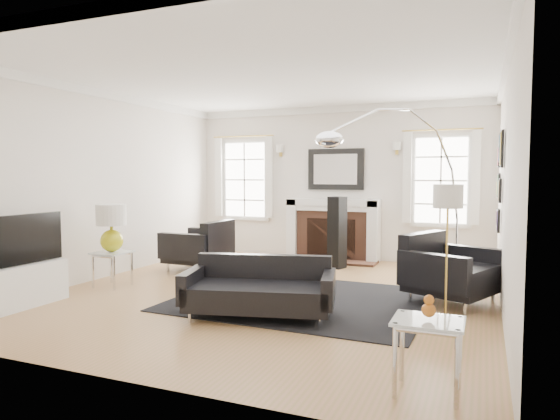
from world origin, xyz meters
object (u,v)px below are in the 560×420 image
at_px(fireplace, 333,230).
at_px(armchair_right, 446,271).
at_px(sofa, 260,290).
at_px(gourd_lamp, 111,225).
at_px(coffee_table, 258,267).
at_px(armchair_left, 201,247).
at_px(arc_floor_lamp, 396,190).

distance_m(fireplace, armchair_right, 3.23).
distance_m(sofa, gourd_lamp, 2.62).
relative_size(armchair_right, coffee_table, 1.57).
bearing_deg(fireplace, armchair_left, -134.50).
height_order(sofa, coffee_table, sofa).
xyz_separation_m(armchair_left, coffee_table, (1.51, -1.04, -0.04)).
bearing_deg(coffee_table, sofa, -64.38).
bearing_deg(armchair_left, sofa, -46.04).
height_order(fireplace, armchair_left, fireplace).
xyz_separation_m(armchair_right, coffee_table, (-2.34, -0.36, -0.05)).
relative_size(sofa, gourd_lamp, 2.66).
xyz_separation_m(armchair_left, armchair_right, (3.85, -0.67, 0.01)).
bearing_deg(coffee_table, gourd_lamp, -165.89).
bearing_deg(armchair_left, coffee_table, -34.51).
bearing_deg(fireplace, armchair_right, -48.49).
bearing_deg(gourd_lamp, armchair_right, 11.26).
bearing_deg(armchair_right, sofa, -142.56).
xyz_separation_m(coffee_table, arc_floor_lamp, (1.68, 0.69, 1.02)).
distance_m(coffee_table, gourd_lamp, 2.12).
relative_size(coffee_table, gourd_lamp, 1.25).
distance_m(armchair_left, armchair_right, 3.91).
distance_m(fireplace, sofa, 3.84).
bearing_deg(gourd_lamp, coffee_table, 14.11).
relative_size(armchair_right, gourd_lamp, 1.96).
bearing_deg(armchair_right, coffee_table, -171.21).
height_order(armchair_right, gourd_lamp, gourd_lamp).
distance_m(fireplace, coffee_table, 2.79).
relative_size(armchair_right, arc_floor_lamp, 0.51).
bearing_deg(armchair_right, armchair_left, 170.08).
xyz_separation_m(sofa, armchair_left, (-2.01, 2.08, 0.08)).
bearing_deg(gourd_lamp, fireplace, 56.13).
bearing_deg(sofa, gourd_lamp, 167.68).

